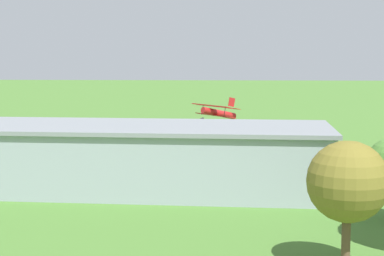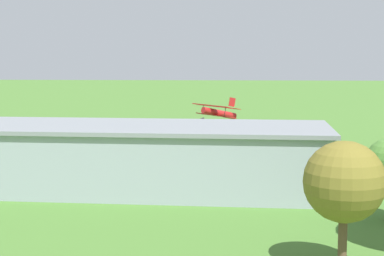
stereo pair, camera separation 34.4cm
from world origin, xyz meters
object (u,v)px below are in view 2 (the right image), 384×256
(biplane, at_px, (218,113))
(person_beside_truck, at_px, (315,156))
(tree_behind_hangar_left, at_px, (344,182))
(hangar, at_px, (121,157))

(biplane, distance_m, person_beside_truck, 24.86)
(person_beside_truck, relative_size, tree_behind_hangar_left, 0.23)
(biplane, relative_size, tree_behind_hangar_left, 1.02)
(hangar, height_order, person_beside_truck, hangar)
(hangar, relative_size, biplane, 5.01)
(biplane, height_order, tree_behind_hangar_left, tree_behind_hangar_left)
(biplane, xyz_separation_m, person_beside_truck, (-11.11, 22.08, -2.66))
(person_beside_truck, distance_m, tree_behind_hangar_left, 34.47)
(biplane, bearing_deg, person_beside_truck, 116.71)
(hangar, xyz_separation_m, tree_behind_hangar_left, (-15.76, 19.75, 2.08))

